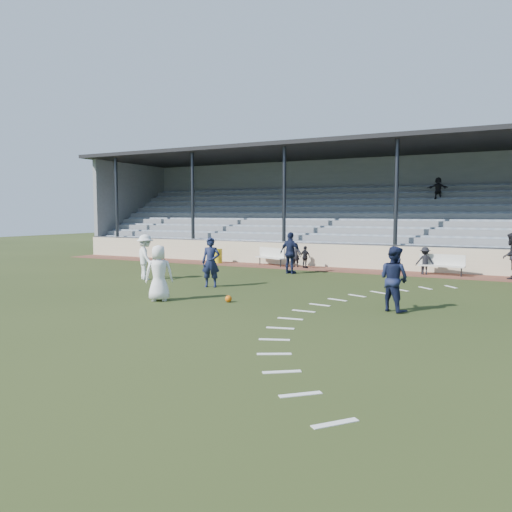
{
  "coord_description": "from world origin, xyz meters",
  "views": [
    {
      "loc": [
        8.16,
        -13.3,
        2.86
      ],
      "look_at": [
        0.0,
        2.5,
        1.3
      ],
      "focal_mm": 35.0,
      "sensor_mm": 36.0,
      "label": 1
    }
  ],
  "objects_px": {
    "bench_right": "(442,263)",
    "player_white_lead": "(159,273)",
    "official": "(511,256)",
    "player_navy_lead": "(211,262)",
    "football": "(228,299)",
    "trash_bin": "(218,256)",
    "bench_left": "(271,255)"
  },
  "relations": [
    {
      "from": "trash_bin",
      "to": "player_navy_lead",
      "type": "xyz_separation_m",
      "value": [
        4.48,
        -7.76,
        0.54
      ]
    },
    {
      "from": "bench_right",
      "to": "trash_bin",
      "type": "bearing_deg",
      "value": -175.71
    },
    {
      "from": "bench_left",
      "to": "trash_bin",
      "type": "distance_m",
      "value": 3.25
    },
    {
      "from": "bench_left",
      "to": "player_white_lead",
      "type": "distance_m",
      "value": 11.3
    },
    {
      "from": "bench_right",
      "to": "player_navy_lead",
      "type": "height_order",
      "value": "player_navy_lead"
    },
    {
      "from": "trash_bin",
      "to": "bench_left",
      "type": "bearing_deg",
      "value": 2.95
    },
    {
      "from": "bench_right",
      "to": "football",
      "type": "height_order",
      "value": "bench_right"
    },
    {
      "from": "player_white_lead",
      "to": "bench_left",
      "type": "bearing_deg",
      "value": -117.82
    },
    {
      "from": "bench_left",
      "to": "official",
      "type": "bearing_deg",
      "value": 23.08
    },
    {
      "from": "bench_left",
      "to": "player_navy_lead",
      "type": "bearing_deg",
      "value": -57.57
    },
    {
      "from": "player_navy_lead",
      "to": "bench_right",
      "type": "bearing_deg",
      "value": 26.43
    },
    {
      "from": "bench_right",
      "to": "player_white_lead",
      "type": "xyz_separation_m",
      "value": [
        -7.31,
        -11.04,
        0.32
      ]
    },
    {
      "from": "football",
      "to": "official",
      "type": "height_order",
      "value": "official"
    },
    {
      "from": "player_white_lead",
      "to": "player_navy_lead",
      "type": "bearing_deg",
      "value": -122.84
    },
    {
      "from": "trash_bin",
      "to": "football",
      "type": "height_order",
      "value": "trash_bin"
    },
    {
      "from": "player_navy_lead",
      "to": "player_white_lead",
      "type": "bearing_deg",
      "value": -108.02
    },
    {
      "from": "player_navy_lead",
      "to": "official",
      "type": "xyz_separation_m",
      "value": [
        10.2,
        7.84,
        0.05
      ]
    },
    {
      "from": "bench_right",
      "to": "player_navy_lead",
      "type": "distance_m",
      "value": 10.74
    },
    {
      "from": "bench_right",
      "to": "official",
      "type": "height_order",
      "value": "official"
    },
    {
      "from": "bench_right",
      "to": "official",
      "type": "distance_m",
      "value": 2.82
    },
    {
      "from": "football",
      "to": "player_white_lead",
      "type": "height_order",
      "value": "player_white_lead"
    },
    {
      "from": "trash_bin",
      "to": "player_navy_lead",
      "type": "distance_m",
      "value": 8.98
    },
    {
      "from": "player_white_lead",
      "to": "official",
      "type": "relative_size",
      "value": 0.92
    },
    {
      "from": "bench_right",
      "to": "trash_bin",
      "type": "xyz_separation_m",
      "value": [
        -11.89,
        0.0,
        -0.17
      ]
    },
    {
      "from": "football",
      "to": "official",
      "type": "distance_m",
      "value": 13.07
    },
    {
      "from": "trash_bin",
      "to": "player_white_lead",
      "type": "relative_size",
      "value": 0.44
    },
    {
      "from": "bench_left",
      "to": "official",
      "type": "xyz_separation_m",
      "value": [
        11.44,
        -0.09,
        0.42
      ]
    },
    {
      "from": "bench_right",
      "to": "player_navy_lead",
      "type": "relative_size",
      "value": 1.06
    },
    {
      "from": "bench_right",
      "to": "official",
      "type": "bearing_deg",
      "value": 5.96
    },
    {
      "from": "football",
      "to": "player_navy_lead",
      "type": "distance_m",
      "value": 3.45
    },
    {
      "from": "player_white_lead",
      "to": "trash_bin",
      "type": "bearing_deg",
      "value": -102.13
    },
    {
      "from": "trash_bin",
      "to": "football",
      "type": "relative_size",
      "value": 3.66
    }
  ]
}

